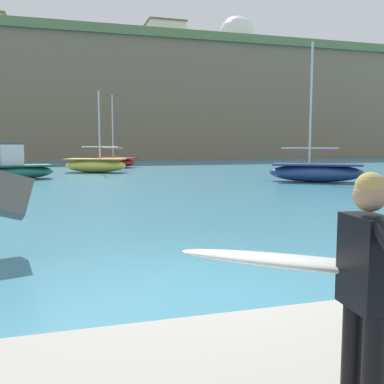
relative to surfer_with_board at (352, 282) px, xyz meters
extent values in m
plane|color=teal|center=(0.48, 4.03, -1.28)|extent=(400.00, 400.00, 0.00)
cube|color=#605B56|center=(-2.77, 6.93, -0.12)|extent=(0.97, 1.08, 1.10)
cylinder|color=black|center=(0.01, -0.23, -0.59)|extent=(0.15, 0.15, 0.90)
cylinder|color=black|center=(0.03, 0.01, -0.59)|extent=(0.15, 0.15, 0.90)
cube|color=black|center=(0.02, -0.11, 0.16)|extent=(0.26, 0.40, 0.60)
sphere|color=#A87A5B|center=(0.02, -0.11, 0.59)|extent=(0.21, 0.21, 0.21)
sphere|color=tan|center=(0.02, -0.11, 0.64)|extent=(0.19, 0.19, 0.19)
cylinder|color=black|center=(0.05, 0.14, 0.12)|extent=(0.09, 0.09, 0.56)
ellipsoid|color=white|center=(-0.04, 0.22, 0.06)|extent=(2.12, 0.57, 0.37)
ellipsoid|color=navy|center=(12.37, 20.06, -0.76)|extent=(5.63, 4.49, 1.03)
cube|color=navy|center=(12.37, 20.06, -0.28)|extent=(5.18, 4.13, 0.10)
cylinder|color=silver|center=(12.02, 20.26, 3.18)|extent=(0.12, 0.12, 6.85)
cylinder|color=silver|center=(12.02, 20.26, 0.66)|extent=(2.78, 1.69, 0.08)
ellipsoid|color=#EAC64C|center=(0.89, 32.38, -0.75)|extent=(5.18, 3.82, 1.05)
cube|color=#AF9539|center=(0.89, 32.38, -0.26)|extent=(4.77, 3.51, 0.10)
cylinder|color=silver|center=(1.21, 32.24, 2.33)|extent=(0.12, 0.12, 5.11)
cylinder|color=silver|center=(1.21, 32.24, 0.68)|extent=(2.64, 1.21, 0.08)
ellipsoid|color=#1E6656|center=(-4.25, 27.15, -0.84)|extent=(4.52, 2.84, 0.87)
cube|color=#164C41|center=(-4.25, 27.15, -0.44)|extent=(4.16, 2.62, 0.10)
cube|color=silver|center=(-4.55, 27.09, 0.23)|extent=(1.47, 1.47, 1.27)
cube|color=#334C5B|center=(-4.55, 27.09, 0.92)|extent=(1.32, 1.33, 0.12)
ellipsoid|color=maroon|center=(3.38, 40.20, -0.84)|extent=(4.17, 5.71, 0.88)
cube|color=maroon|center=(3.38, 40.20, -0.44)|extent=(3.84, 5.26, 0.10)
cylinder|color=silver|center=(3.19, 40.57, 2.55)|extent=(0.12, 0.12, 5.90)
cylinder|color=silver|center=(3.19, 40.57, 0.50)|extent=(1.55, 2.94, 0.08)
cube|color=#847056|center=(8.07, 78.39, 6.90)|extent=(89.25, 41.61, 16.36)
cube|color=#667F4C|center=(8.07, 78.39, 15.68)|extent=(91.04, 42.44, 1.20)
cylinder|color=silver|center=(33.37, 83.56, 17.72)|extent=(5.86, 5.86, 2.87)
sphere|color=white|center=(33.37, 83.56, 22.71)|extent=(7.11, 7.11, 7.11)
cube|color=silver|center=(-3.35, 80.85, 18.17)|extent=(7.58, 6.61, 3.77)
cube|color=#66564C|center=(-3.35, 80.85, 20.20)|extent=(7.96, 6.94, 0.30)
cube|color=silver|center=(17.55, 79.68, 19.42)|extent=(6.52, 6.30, 6.27)
cube|color=#66564C|center=(17.55, 79.68, 22.70)|extent=(6.85, 6.62, 0.30)
camera|label=1|loc=(-1.84, -2.44, 0.91)|focal=41.76mm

